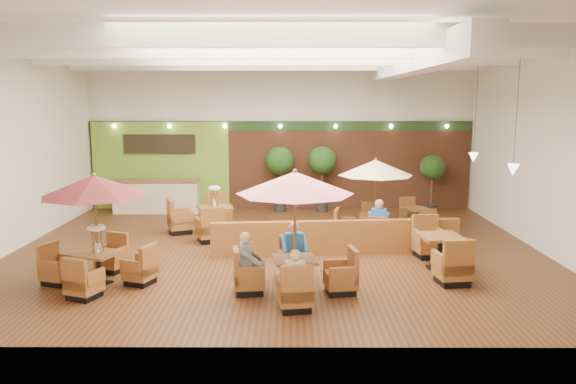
{
  "coord_description": "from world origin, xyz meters",
  "views": [
    {
      "loc": [
        0.36,
        -14.6,
        3.98
      ],
      "look_at": [
        0.3,
        0.5,
        1.5
      ],
      "focal_mm": 35.0,
      "sensor_mm": 36.0,
      "label": 1
    }
  ],
  "objects_px": {
    "table_1": "(295,209)",
    "table_3": "(205,218)",
    "service_counter": "(157,196)",
    "table_4": "(440,253)",
    "diner_1": "(294,245)",
    "diner_2": "(249,257)",
    "topiary_2": "(432,169)",
    "topiary_1": "(322,163)",
    "diner_4": "(379,219)",
    "diner_3": "(379,218)",
    "topiary_0": "(280,163)",
    "table_5": "(417,219)",
    "table_2": "(373,180)",
    "diner_0": "(295,273)",
    "table_0": "(95,209)",
    "booth_divider": "(337,238)"
  },
  "relations": [
    {
      "from": "table_0",
      "to": "table_4",
      "type": "relative_size",
      "value": 0.88
    },
    {
      "from": "table_2",
      "to": "diner_1",
      "type": "bearing_deg",
      "value": -108.42
    },
    {
      "from": "diner_2",
      "to": "topiary_1",
      "type": "bearing_deg",
      "value": 163.53
    },
    {
      "from": "table_0",
      "to": "topiary_0",
      "type": "distance_m",
      "value": 8.98
    },
    {
      "from": "booth_divider",
      "to": "diner_1",
      "type": "xyz_separation_m",
      "value": [
        -1.11,
        -2.03,
        0.32
      ]
    },
    {
      "from": "table_5",
      "to": "service_counter",
      "type": "bearing_deg",
      "value": 143.04
    },
    {
      "from": "service_counter",
      "to": "table_4",
      "type": "bearing_deg",
      "value": -39.46
    },
    {
      "from": "table_2",
      "to": "table_3",
      "type": "height_order",
      "value": "table_2"
    },
    {
      "from": "table_0",
      "to": "diner_1",
      "type": "distance_m",
      "value": 4.38
    },
    {
      "from": "service_counter",
      "to": "topiary_1",
      "type": "relative_size",
      "value": 1.27
    },
    {
      "from": "table_1",
      "to": "diner_2",
      "type": "distance_m",
      "value": 1.38
    },
    {
      "from": "table_3",
      "to": "topiary_0",
      "type": "relative_size",
      "value": 1.27
    },
    {
      "from": "table_1",
      "to": "service_counter",
      "type": "bearing_deg",
      "value": 111.23
    },
    {
      "from": "table_3",
      "to": "table_5",
      "type": "relative_size",
      "value": 1.25
    },
    {
      "from": "service_counter",
      "to": "table_1",
      "type": "bearing_deg",
      "value": -60.25
    },
    {
      "from": "diner_3",
      "to": "diner_2",
      "type": "bearing_deg",
      "value": -119.73
    },
    {
      "from": "table_3",
      "to": "table_4",
      "type": "bearing_deg",
      "value": -53.52
    },
    {
      "from": "table_0",
      "to": "table_2",
      "type": "relative_size",
      "value": 1.07
    },
    {
      "from": "diner_0",
      "to": "diner_2",
      "type": "distance_m",
      "value": 1.35
    },
    {
      "from": "table_1",
      "to": "table_3",
      "type": "height_order",
      "value": "table_1"
    },
    {
      "from": "table_3",
      "to": "topiary_2",
      "type": "bearing_deg",
      "value": 1.29
    },
    {
      "from": "diner_3",
      "to": "table_4",
      "type": "bearing_deg",
      "value": -53.28
    },
    {
      "from": "table_3",
      "to": "table_2",
      "type": "bearing_deg",
      "value": -29.04
    },
    {
      "from": "topiary_1",
      "to": "diner_4",
      "type": "bearing_deg",
      "value": -74.84
    },
    {
      "from": "table_4",
      "to": "topiary_0",
      "type": "distance_m",
      "value": 8.16
    },
    {
      "from": "service_counter",
      "to": "diner_2",
      "type": "height_order",
      "value": "diner_2"
    },
    {
      "from": "service_counter",
      "to": "diner_4",
      "type": "relative_size",
      "value": 3.8
    },
    {
      "from": "topiary_1",
      "to": "diner_1",
      "type": "xyz_separation_m",
      "value": [
        -1.05,
        -7.74,
        -0.99
      ]
    },
    {
      "from": "service_counter",
      "to": "table_5",
      "type": "distance_m",
      "value": 9.09
    },
    {
      "from": "table_1",
      "to": "table_5",
      "type": "distance_m",
      "value": 7.14
    },
    {
      "from": "topiary_0",
      "to": "diner_0",
      "type": "bearing_deg",
      "value": -87.29
    },
    {
      "from": "booth_divider",
      "to": "diner_2",
      "type": "relative_size",
      "value": 7.68
    },
    {
      "from": "table_0",
      "to": "topiary_1",
      "type": "relative_size",
      "value": 1.08
    },
    {
      "from": "table_0",
      "to": "diner_3",
      "type": "xyz_separation_m",
      "value": [
        6.62,
        3.33,
        -0.9
      ]
    },
    {
      "from": "service_counter",
      "to": "table_3",
      "type": "height_order",
      "value": "table_3"
    },
    {
      "from": "diner_3",
      "to": "service_counter",
      "type": "bearing_deg",
      "value": 158.0
    },
    {
      "from": "table_4",
      "to": "topiary_2",
      "type": "height_order",
      "value": "topiary_2"
    },
    {
      "from": "table_1",
      "to": "topiary_1",
      "type": "relative_size",
      "value": 1.11
    },
    {
      "from": "table_2",
      "to": "diner_0",
      "type": "height_order",
      "value": "table_2"
    },
    {
      "from": "table_0",
      "to": "diner_2",
      "type": "xyz_separation_m",
      "value": [
        3.32,
        -0.57,
        -0.9
      ]
    },
    {
      "from": "booth_divider",
      "to": "topiary_1",
      "type": "height_order",
      "value": "topiary_1"
    },
    {
      "from": "topiary_2",
      "to": "diner_0",
      "type": "distance_m",
      "value": 10.89
    },
    {
      "from": "service_counter",
      "to": "table_4",
      "type": "distance_m",
      "value": 10.76
    },
    {
      "from": "topiary_0",
      "to": "diner_1",
      "type": "relative_size",
      "value": 2.81
    },
    {
      "from": "service_counter",
      "to": "table_1",
      "type": "height_order",
      "value": "table_1"
    },
    {
      "from": "diner_1",
      "to": "diner_2",
      "type": "height_order",
      "value": "diner_2"
    },
    {
      "from": "diner_4",
      "to": "booth_divider",
      "type": "bearing_deg",
      "value": -133.02
    },
    {
      "from": "table_1",
      "to": "table_3",
      "type": "relative_size",
      "value": 0.88
    },
    {
      "from": "topiary_0",
      "to": "diner_4",
      "type": "bearing_deg",
      "value": -59.67
    },
    {
      "from": "diner_2",
      "to": "booth_divider",
      "type": "bearing_deg",
      "value": 141.73
    }
  ]
}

